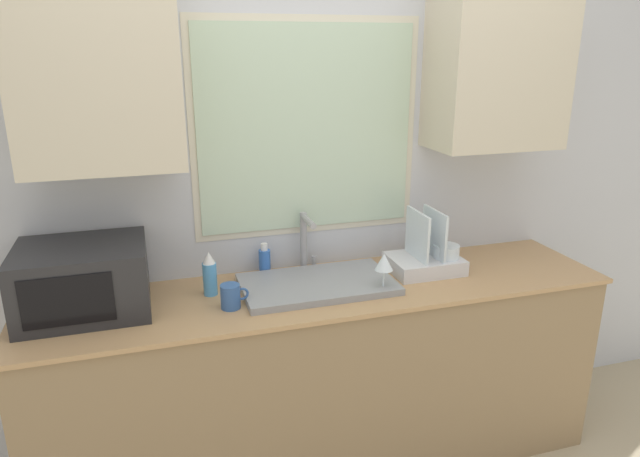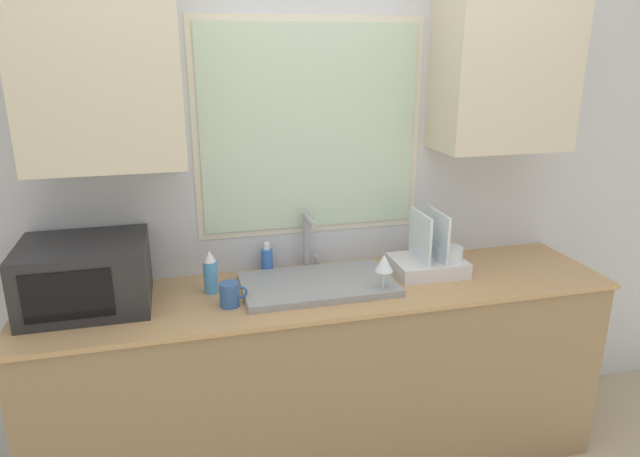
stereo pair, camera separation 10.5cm
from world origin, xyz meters
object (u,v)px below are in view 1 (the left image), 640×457
object	(u,v)px
faucet	(306,238)
wine_glass	(384,263)
microwave	(83,279)
spray_bottle	(210,274)
mug_near_sink	(231,296)
soap_bottle	(265,261)
dish_rack	(427,258)

from	to	relation	value
faucet	wine_glass	distance (m)	0.41
microwave	spray_bottle	world-z (taller)	microwave
faucet	microwave	world-z (taller)	faucet
wine_glass	mug_near_sink	bearing A→B (deg)	176.13
microwave	soap_bottle	xyz separation A→B (m)	(0.75, 0.17, -0.07)
mug_near_sink	spray_bottle	bearing A→B (deg)	112.17
faucet	dish_rack	size ratio (longest dim) A/B	0.86
dish_rack	wine_glass	xyz separation A→B (m)	(-0.29, -0.17, 0.07)
faucet	dish_rack	world-z (taller)	dish_rack
dish_rack	mug_near_sink	bearing A→B (deg)	-172.38
spray_bottle	wine_glass	world-z (taller)	spray_bottle
dish_rack	mug_near_sink	size ratio (longest dim) A/B	2.84
microwave	mug_near_sink	size ratio (longest dim) A/B	4.26
mug_near_sink	dish_rack	bearing A→B (deg)	7.62
faucet	wine_glass	xyz separation A→B (m)	(0.25, -0.33, -0.03)
soap_bottle	wine_glass	size ratio (longest dim) A/B	0.83
microwave	dish_rack	xyz separation A→B (m)	(1.48, -0.02, -0.07)
faucet	soap_bottle	size ratio (longest dim) A/B	1.88
wine_glass	microwave	bearing A→B (deg)	171.16
wine_glass	soap_bottle	bearing A→B (deg)	140.82
dish_rack	soap_bottle	xyz separation A→B (m)	(-0.72, 0.19, -0.00)
soap_bottle	wine_glass	distance (m)	0.57
faucet	mug_near_sink	world-z (taller)	faucet
dish_rack	microwave	bearing A→B (deg)	179.32
soap_bottle	dish_rack	bearing A→B (deg)	-14.49
dish_rack	wine_glass	bearing A→B (deg)	-150.03
faucet	microwave	size ratio (longest dim) A/B	0.57
mug_near_sink	microwave	bearing A→B (deg)	165.56
microwave	soap_bottle	bearing A→B (deg)	12.72
microwave	mug_near_sink	bearing A→B (deg)	-14.44
faucet	microwave	xyz separation A→B (m)	(-0.94, -0.15, -0.03)
microwave	wine_glass	size ratio (longest dim) A/B	2.74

